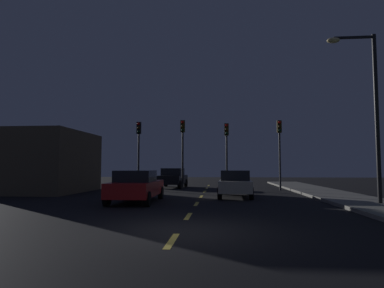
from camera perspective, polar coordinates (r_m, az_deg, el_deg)
name	(u,v)px	position (r m, az deg, el deg)	size (l,w,h in m)	color
ground_plane	(197,203)	(15.89, 0.92, -10.00)	(80.00, 80.00, 0.00)	black
sidewalk_curb_right	(363,202)	(17.08, 27.23, -8.89)	(3.00, 40.00, 0.15)	gray
lane_stripe_nearest	(172,241)	(7.82, -3.47, -16.23)	(0.16, 1.60, 0.01)	#EACC4C
lane_stripe_second	(188,216)	(11.54, -0.65, -12.26)	(0.16, 1.60, 0.01)	#EACC4C
lane_stripe_third	(196,204)	(15.30, 0.76, -10.22)	(0.16, 1.60, 0.01)	#EACC4C
lane_stripe_fourth	(201,196)	(19.07, 1.60, -8.99)	(0.16, 1.60, 0.01)	#EACC4C
lane_stripe_fifth	(205,192)	(22.85, 2.17, -8.16)	(0.16, 1.60, 0.01)	#EACC4C
lane_stripe_sixth	(207,188)	(26.64, 2.57, -7.56)	(0.16, 1.60, 0.01)	#EACC4C
lane_stripe_seventh	(209,185)	(30.43, 2.87, -7.12)	(0.16, 1.60, 0.01)	#EACC4C
traffic_signal_far_left	(139,142)	(25.41, -9.13, 0.31)	(0.32, 0.38, 5.08)	#2D2D30
traffic_signal_center_left	(183,141)	(24.81, -1.61, 0.50)	(0.32, 0.38, 5.17)	black
traffic_signal_center_right	(227,143)	(24.64, 5.96, 0.15)	(0.32, 0.38, 4.90)	#2D2D30
traffic_signal_far_right	(280,141)	(25.01, 14.78, 0.46)	(0.32, 0.38, 5.08)	#2D2D30
car_stopped_ahead	(235,183)	(18.94, 7.42, -6.71)	(1.98, 4.33, 1.49)	beige
car_adjacent_lane	(136,186)	(16.15, -9.50, -7.10)	(2.05, 4.60, 1.51)	#B21919
car_oncoming_far	(172,178)	(27.40, -3.37, -5.81)	(2.21, 3.95, 1.58)	black
street_lamp_right	(369,102)	(16.32, 28.02, 6.41)	(2.08, 0.36, 7.44)	black
storefront_left	(46,162)	(24.40, -23.82, -2.83)	(5.24, 6.71, 4.03)	brown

